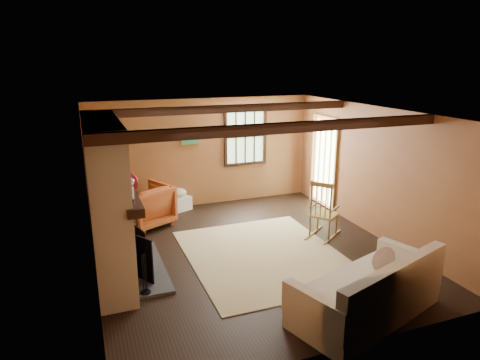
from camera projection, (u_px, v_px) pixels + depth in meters
name	position (u px, v px, depth m)	size (l,w,h in m)	color
ground	(249.00, 252.00, 7.37)	(5.50, 5.50, 0.00)	black
room_envelope	(256.00, 156.00, 7.23)	(5.02, 5.52, 2.44)	#965935
fireplace	(109.00, 207.00, 6.31)	(1.02, 2.30, 2.40)	#A24D3E
rug	(264.00, 255.00, 7.26)	(2.50, 3.00, 0.01)	#CBC087
rocking_chair	(323.00, 213.00, 7.90)	(0.88, 0.80, 1.10)	tan
sofa	(370.00, 294.00, 5.47)	(2.30, 1.55, 0.86)	beige
firewood_pile	(120.00, 211.00, 9.03)	(0.64, 0.12, 0.23)	#523923
laundry_basket	(178.00, 203.00, 9.40)	(0.50, 0.38, 0.30)	white
basket_pillow	(178.00, 193.00, 9.33)	(0.39, 0.31, 0.20)	beige
armchair	(145.00, 206.00, 8.46)	(0.89, 0.91, 0.83)	#BF6026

